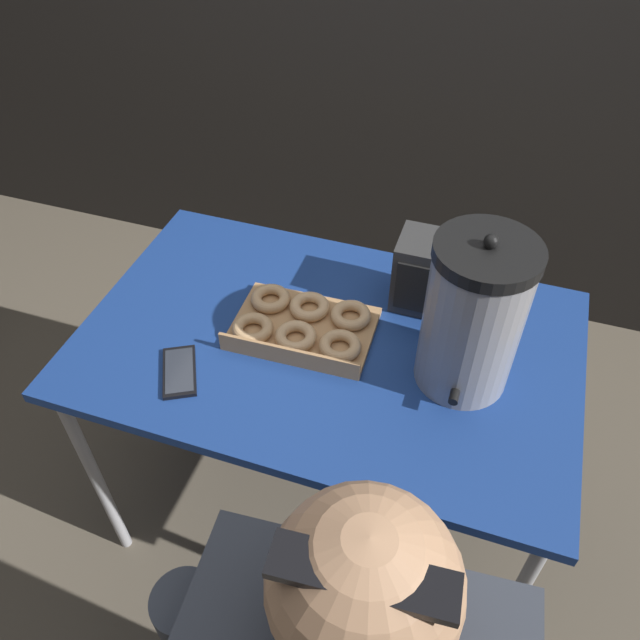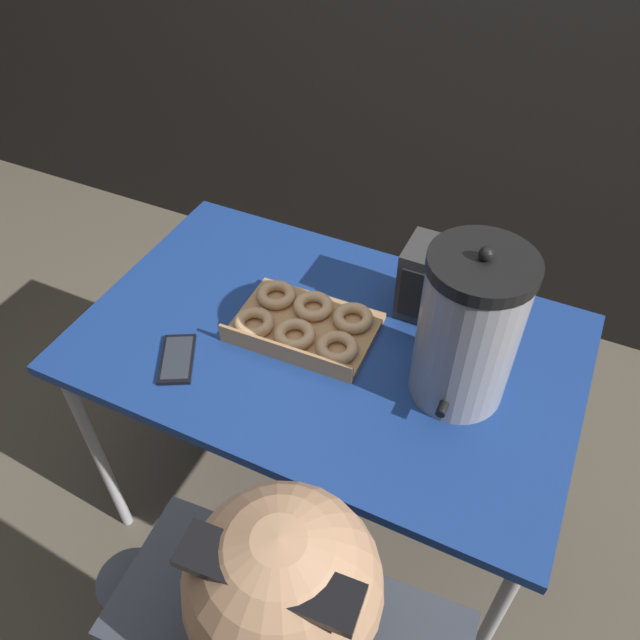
{
  "view_description": "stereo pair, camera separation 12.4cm",
  "coord_description": "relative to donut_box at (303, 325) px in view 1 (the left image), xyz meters",
  "views": [
    {
      "loc": [
        0.31,
        -0.98,
        1.86
      ],
      "look_at": [
        -0.02,
        0.0,
        0.84
      ],
      "focal_mm": 35.0,
      "sensor_mm": 36.0,
      "label": 1
    },
    {
      "loc": [
        0.42,
        -0.94,
        1.86
      ],
      "look_at": [
        -0.02,
        0.0,
        0.84
      ],
      "focal_mm": 35.0,
      "sensor_mm": 36.0,
      "label": 2
    }
  ],
  "objects": [
    {
      "name": "ground_plane",
      "position": [
        0.07,
        -0.01,
        -0.8
      ],
      "size": [
        12.0,
        12.0,
        0.0
      ],
      "primitive_type": "plane",
      "color": "brown"
    },
    {
      "name": "folding_table",
      "position": [
        0.07,
        -0.01,
        -0.08
      ],
      "size": [
        1.18,
        0.75,
        0.78
      ],
      "color": "navy",
      "rests_on": "ground"
    },
    {
      "name": "donut_box",
      "position": [
        0.0,
        0.0,
        0.0
      ],
      "size": [
        0.35,
        0.25,
        0.05
      ],
      "rotation": [
        0.0,
        0.0,
        0.03
      ],
      "color": "tan",
      "rests_on": "folding_table"
    },
    {
      "name": "coffee_urn",
      "position": [
        0.38,
        -0.02,
        0.16
      ],
      "size": [
        0.21,
        0.24,
        0.39
      ],
      "color": "#939399",
      "rests_on": "folding_table"
    },
    {
      "name": "cell_phone",
      "position": [
        -0.22,
        -0.21,
        -0.02
      ],
      "size": [
        0.14,
        0.17,
        0.01
      ],
      "rotation": [
        0.0,
        0.0,
        0.49
      ],
      "color": "black",
      "rests_on": "folding_table"
    },
    {
      "name": "space_heater",
      "position": [
        0.25,
        0.2,
        0.07
      ],
      "size": [
        0.15,
        0.14,
        0.19
      ],
      "color": "#333333",
      "rests_on": "folding_table"
    }
  ]
}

